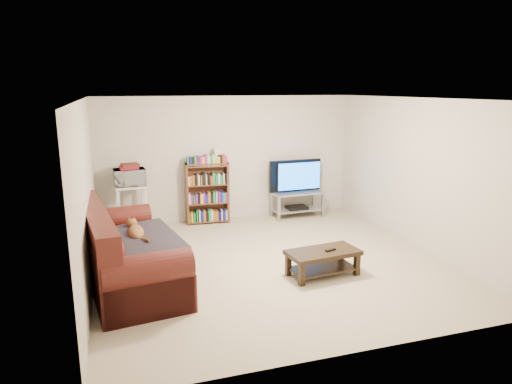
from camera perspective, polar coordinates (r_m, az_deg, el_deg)
name	(u,v)px	position (r m, az deg, el deg)	size (l,w,h in m)	color
floor	(270,262)	(6.90, 1.81, -8.78)	(5.00, 5.00, 0.00)	beige
ceiling	(272,99)	(6.41, 1.96, 11.56)	(5.00, 5.00, 0.00)	white
wall_back	(229,159)	(8.91, -3.44, 4.19)	(5.00, 5.00, 0.00)	beige
wall_front	(360,237)	(4.35, 12.84, -5.52)	(5.00, 5.00, 0.00)	beige
wall_left	(86,196)	(6.21, -20.45, -0.48)	(5.00, 5.00, 0.00)	beige
wall_right	(419,174)	(7.73, 19.66, 2.10)	(5.00, 5.00, 0.00)	beige
sofa	(123,257)	(6.35, -16.28, -7.83)	(1.38, 2.57, 1.05)	#4B1813
blanket	(140,242)	(6.15, -14.35, -6.03)	(0.95, 1.23, 0.10)	#26212A
cat	(136,232)	(6.34, -14.77, -4.91)	(0.27, 0.67, 0.20)	brown
coffee_table	(323,258)	(6.43, 8.35, -8.18)	(1.04, 0.60, 0.36)	black
remote	(330,250)	(6.40, 9.30, -7.15)	(0.16, 0.05, 0.02)	black
tv_stand	(297,200)	(9.20, 5.14, -0.99)	(1.04, 0.51, 0.51)	#999EA3
television	(297,176)	(9.10, 5.21, 1.96)	(1.10, 0.15, 0.63)	black
dvd_player	(297,207)	(9.24, 5.12, -1.93)	(0.41, 0.29, 0.06)	black
bookshelf	(207,192)	(8.73, -6.10, -0.01)	(0.83, 0.30, 1.17)	#56301D
shelf_clutter	(212,157)	(8.63, -5.58, 4.41)	(0.60, 0.20, 0.28)	silver
microwave_stand	(131,202)	(8.42, -15.33, -1.27)	(0.57, 0.43, 0.87)	silver
microwave	(130,177)	(8.32, -15.52, 1.80)	(0.53, 0.36, 0.30)	silver
game_boxes	(129,168)	(8.29, -15.59, 2.97)	(0.31, 0.28, 0.05)	maroon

